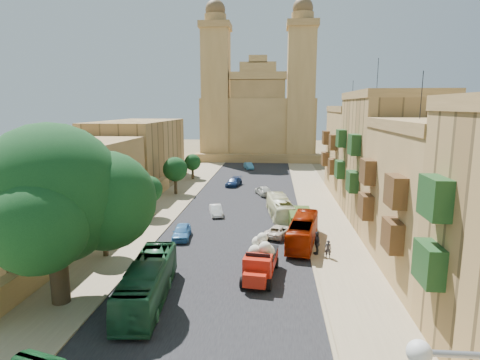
% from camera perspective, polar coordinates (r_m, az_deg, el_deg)
% --- Properties ---
extents(ground, '(260.00, 260.00, 0.00)m').
position_cam_1_polar(ground, '(22.56, -6.12, -22.46)').
color(ground, brown).
extents(road_surface, '(14.00, 140.00, 0.01)m').
position_cam_1_polar(road_surface, '(50.23, 0.39, -3.66)').
color(road_surface, black).
rests_on(road_surface, ground).
extents(sidewalk_east, '(5.00, 140.00, 0.01)m').
position_cam_1_polar(sidewalk_east, '(50.41, 11.24, -3.82)').
color(sidewalk_east, '#968362').
rests_on(sidewalk_east, ground).
extents(sidewalk_west, '(5.00, 140.00, 0.01)m').
position_cam_1_polar(sidewalk_west, '(51.83, -10.16, -3.39)').
color(sidewalk_west, '#968362').
rests_on(sidewalk_west, ground).
extents(kerb_east, '(0.25, 140.00, 0.12)m').
position_cam_1_polar(kerb_east, '(50.17, 8.40, -3.73)').
color(kerb_east, '#968362').
rests_on(kerb_east, ground).
extents(kerb_west, '(0.25, 140.00, 0.12)m').
position_cam_1_polar(kerb_west, '(51.23, -7.45, -3.41)').
color(kerb_west, '#968362').
rests_on(kerb_west, ground).
extents(townhouse_b, '(9.00, 14.00, 14.90)m').
position_cam_1_polar(townhouse_b, '(32.63, 26.62, -2.32)').
color(townhouse_b, '#A17D48').
rests_on(townhouse_b, ground).
extents(townhouse_c, '(9.00, 14.00, 17.40)m').
position_cam_1_polar(townhouse_c, '(45.54, 20.35, 3.06)').
color(townhouse_c, '#AB854D').
rests_on(townhouse_c, ground).
extents(townhouse_d, '(9.00, 14.00, 15.90)m').
position_cam_1_polar(townhouse_d, '(59.15, 16.75, 4.09)').
color(townhouse_d, '#A17D48').
rests_on(townhouse_d, ground).
extents(west_wall, '(1.00, 40.00, 1.80)m').
position_cam_1_polar(west_wall, '(43.39, -17.46, -5.21)').
color(west_wall, '#A17D48').
rests_on(west_wall, ground).
extents(west_building_low, '(10.00, 28.00, 8.40)m').
position_cam_1_polar(west_building_low, '(43.34, -25.45, -1.28)').
color(west_building_low, olive).
rests_on(west_building_low, ground).
extents(west_building_mid, '(10.00, 22.00, 10.00)m').
position_cam_1_polar(west_building_mid, '(66.66, -14.27, 3.88)').
color(west_building_mid, '#AB854D').
rests_on(west_building_mid, ground).
extents(church, '(28.00, 22.50, 36.30)m').
position_cam_1_polar(church, '(97.30, 2.68, 8.81)').
color(church, '#A17D48').
rests_on(church, ground).
extents(ficus_tree, '(11.34, 10.44, 11.34)m').
position_cam_1_polar(ficus_tree, '(26.74, -24.89, -2.48)').
color(ficus_tree, '#34281A').
rests_on(ficus_tree, ground).
extents(street_tree_a, '(3.40, 3.40, 5.22)m').
position_cam_1_polar(street_tree_a, '(34.67, -18.85, -4.74)').
color(street_tree_a, '#34281A').
rests_on(street_tree_a, ground).
extents(street_tree_b, '(3.02, 3.02, 4.65)m').
position_cam_1_polar(street_tree_b, '(45.68, -12.82, -1.36)').
color(street_tree_b, '#34281A').
rests_on(street_tree_b, ground).
extents(street_tree_c, '(3.43, 3.43, 5.27)m').
position_cam_1_polar(street_tree_c, '(56.96, -9.20, 1.50)').
color(street_tree_c, '#34281A').
rests_on(street_tree_c, ground).
extents(street_tree_d, '(2.79, 2.79, 4.29)m').
position_cam_1_polar(street_tree_d, '(68.63, -6.77, 2.50)').
color(street_tree_d, '#34281A').
rests_on(street_tree_d, ground).
extents(red_truck, '(2.69, 5.53, 3.12)m').
position_cam_1_polar(red_truck, '(29.45, 2.92, -11.22)').
color(red_truck, red).
rests_on(red_truck, ground).
extents(olive_pickup, '(2.37, 4.99, 2.04)m').
position_cam_1_polar(olive_pickup, '(40.26, 8.56, -5.90)').
color(olive_pickup, '#3A531F').
rests_on(olive_pickup, ground).
extents(bus_green_north, '(3.07, 9.65, 2.64)m').
position_cam_1_polar(bus_green_north, '(26.71, -12.98, -13.96)').
color(bus_green_north, '#1D5230').
rests_on(bus_green_north, ground).
extents(bus_red_east, '(3.53, 8.97, 2.44)m').
position_cam_1_polar(bus_red_east, '(36.65, 8.93, -7.19)').
color(bus_red_east, '#971C02').
rests_on(bus_red_east, ground).
extents(bus_cream_east, '(3.14, 8.76, 2.39)m').
position_cam_1_polar(bus_cream_east, '(44.51, 5.71, -3.99)').
color(bus_cream_east, '#F7F4C2').
rests_on(bus_cream_east, ground).
extents(car_blue_a, '(1.96, 4.03, 1.33)m').
position_cam_1_polar(car_blue_a, '(38.24, -8.29, -7.29)').
color(car_blue_a, '#3B80BE').
rests_on(car_blue_a, ground).
extents(car_white_a, '(2.12, 3.79, 1.18)m').
position_cam_1_polar(car_white_a, '(45.78, -3.44, -4.32)').
color(car_white_a, white).
rests_on(car_white_a, ground).
extents(car_cream, '(3.16, 4.30, 1.09)m').
position_cam_1_polar(car_cream, '(38.68, 5.56, -7.21)').
color(car_cream, beige).
rests_on(car_cream, ground).
extents(car_dkblue, '(2.62, 4.59, 1.25)m').
position_cam_1_polar(car_dkblue, '(62.43, -0.88, -0.29)').
color(car_dkblue, navy).
rests_on(car_dkblue, ground).
extents(car_white_b, '(2.85, 4.32, 1.37)m').
position_cam_1_polar(car_white_b, '(56.00, 3.35, -1.49)').
color(car_white_b, beige).
rests_on(car_white_b, ground).
extents(car_blue_b, '(2.36, 4.04, 1.26)m').
position_cam_1_polar(car_blue_b, '(79.39, 1.25, 2.02)').
color(car_blue_b, teal).
rests_on(car_blue_b, ground).
extents(pedestrian_a, '(0.55, 0.36, 1.51)m').
position_cam_1_polar(pedestrian_a, '(33.99, 12.41, -9.56)').
color(pedestrian_a, '#29282C').
rests_on(pedestrian_a, ground).
extents(pedestrian_c, '(0.70, 1.22, 1.96)m').
position_cam_1_polar(pedestrian_c, '(34.53, 10.87, -8.78)').
color(pedestrian_c, '#2E2F36').
rests_on(pedestrian_c, ground).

